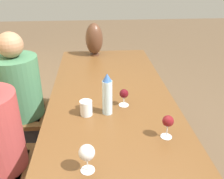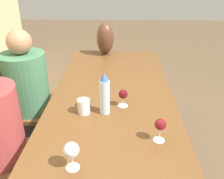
% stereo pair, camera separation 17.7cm
% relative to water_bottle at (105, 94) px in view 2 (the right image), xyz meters
% --- Properties ---
extents(dining_table, '(2.62, 0.92, 0.76)m').
position_rel_water_bottle_xyz_m(dining_table, '(0.04, -0.04, -0.21)').
color(dining_table, brown).
rests_on(dining_table, ground_plane).
extents(water_bottle, '(0.07, 0.07, 0.29)m').
position_rel_water_bottle_xyz_m(water_bottle, '(0.00, 0.00, 0.00)').
color(water_bottle, silver).
rests_on(water_bottle, dining_table).
extents(water_tumbler, '(0.08, 0.08, 0.10)m').
position_rel_water_bottle_xyz_m(water_tumbler, '(-0.01, 0.14, -0.09)').
color(water_tumbler, silver).
rests_on(water_tumbler, dining_table).
extents(vase, '(0.19, 0.19, 0.35)m').
position_rel_water_bottle_xyz_m(vase, '(1.21, 0.07, 0.04)').
color(vase, '#4C2D1E').
rests_on(vase, dining_table).
extents(wine_glass_0, '(0.07, 0.07, 0.14)m').
position_rel_water_bottle_xyz_m(wine_glass_0, '(-0.29, -0.32, -0.04)').
color(wine_glass_0, silver).
rests_on(wine_glass_0, dining_table).
extents(wine_glass_1, '(0.08, 0.08, 0.15)m').
position_rel_water_bottle_xyz_m(wine_glass_1, '(-0.52, 0.13, -0.03)').
color(wine_glass_1, silver).
rests_on(wine_glass_1, dining_table).
extents(wine_glass_3, '(0.07, 0.07, 0.12)m').
position_rel_water_bottle_xyz_m(wine_glass_3, '(0.09, -0.12, -0.05)').
color(wine_glass_3, silver).
rests_on(wine_glass_3, dining_table).
extents(chair_far, '(0.44, 0.44, 0.91)m').
position_rel_water_bottle_xyz_m(chair_far, '(0.55, 0.81, -0.41)').
color(chair_far, brown).
rests_on(chair_far, ground_plane).
extents(person_far, '(0.39, 0.39, 1.19)m').
position_rel_water_bottle_xyz_m(person_far, '(0.55, 0.72, -0.27)').
color(person_far, '#2D2D38').
rests_on(person_far, ground_plane).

